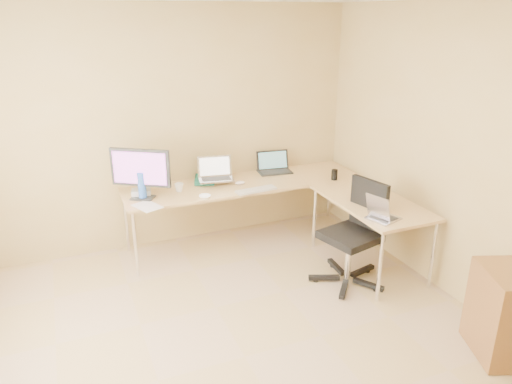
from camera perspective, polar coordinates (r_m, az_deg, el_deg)
name	(u,v)px	position (r m, az deg, el deg)	size (l,w,h in m)	color
floor	(245,357)	(3.92, -1.34, -18.94)	(4.50, 4.50, 0.00)	tan
wall_back	(168,130)	(5.33, -10.34, 7.25)	(4.50, 4.50, 0.00)	tan
wall_right	(478,165)	(4.42, 24.83, 2.95)	(4.50, 4.50, 0.00)	tan
desk_main	(245,213)	(5.45, -1.33, -2.48)	(2.65, 0.70, 0.73)	tan
desk_return	(369,234)	(5.08, 13.23, -4.84)	(0.70, 1.30, 0.73)	tan
monitor	(141,174)	(4.90, -13.48, 2.09)	(0.61, 0.20, 0.52)	black
book_stack	(205,179)	(5.37, -6.08, 1.50)	(0.21, 0.29, 0.05)	#135441
laptop_center	(216,169)	(5.23, -4.79, 2.72)	(0.37, 0.29, 0.24)	silver
laptop_black	(275,162)	(5.62, 2.25, 3.52)	(0.38, 0.28, 0.24)	black
keyboard	(256,190)	(5.06, 0.00, 0.24)	(0.44, 0.12, 0.02)	silver
mouse	(240,183)	(5.24, -1.90, 1.10)	(0.11, 0.07, 0.04)	silver
mug	(179,187)	(5.09, -9.09, 0.54)	(0.09, 0.09, 0.09)	white
cd_stack	(205,197)	(4.88, -6.09, -0.58)	(0.12, 0.12, 0.03)	white
water_bottle	(142,186)	(4.93, -13.36, 0.75)	(0.08, 0.08, 0.28)	blue
papers	(147,206)	(4.77, -12.75, -1.66)	(0.20, 0.28, 0.01)	silver
white_box	(141,192)	(5.05, -13.44, -0.06)	(0.19, 0.14, 0.07)	silver
desk_fan	(138,177)	(5.14, -13.81, 1.69)	(0.24, 0.24, 0.31)	white
black_cup	(334,175)	(5.45, 9.27, 2.04)	(0.07, 0.07, 0.12)	black
laptop_return	(384,209)	(4.49, 14.95, -1.91)	(0.24, 0.30, 0.20)	#ABA8BA
office_chair	(350,235)	(4.68, 11.08, -5.06)	(0.61, 0.61, 1.02)	black
cabinet	(507,313)	(4.20, 27.56, -12.61)	(0.41, 0.51, 0.71)	#AA6345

